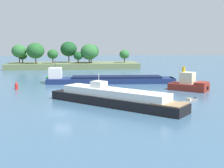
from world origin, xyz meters
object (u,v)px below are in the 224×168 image
Objects in this scene: cargo_barge at (108,79)px; fishing_skiff at (189,101)px; channel_buoy_green at (47,79)px; tugboat at (189,84)px; channel_buoy_red at (16,86)px; small_motorboat at (192,84)px; white_riverboat at (114,98)px.

fishing_skiff is at bearing -65.88° from cargo_barge.
fishing_skiff is 42.34m from channel_buoy_green.
tugboat is (4.84, 13.29, 1.14)m from fishing_skiff.
channel_buoy_red is (-21.92, -8.60, -0.17)m from cargo_barge.
channel_buoy_green is at bearing 164.72° from small_motorboat.
channel_buoy_red is at bearing -176.60° from small_motorboat.
channel_buoy_red is 1.00× the size of channel_buoy_green.
cargo_barge is 23.55m from channel_buoy_red.
white_riverboat is 11.70× the size of channel_buoy_green.
fishing_skiff is at bearing -110.00° from tugboat.
cargo_barge reaches higher than fishing_skiff.
small_motorboat is 2.22× the size of channel_buoy_red.
fishing_skiff is (-8.55, -21.11, -0.02)m from small_motorboat.
channel_buoy_red reaches higher than fishing_skiff.
white_riverboat is 28.17m from channel_buoy_red.
white_riverboat reaches higher than channel_buoy_red.
small_motorboat is 21.60m from cargo_barge.
tugboat reaches higher than small_motorboat.
channel_buoy_green is (-33.40, 17.96, -0.56)m from tugboat.
small_motorboat is 22.77m from fishing_skiff.
channel_buoy_red is (-20.41, 19.41, -0.50)m from white_riverboat.
cargo_barge is at bearing 114.12° from fishing_skiff.
small_motorboat is at bearing -16.31° from cargo_barge.
tugboat is 37.92m from channel_buoy_green.
tugboat is at bearing -7.72° from channel_buoy_red.
channel_buoy_red is (-42.64, -2.54, 0.56)m from small_motorboat.
channel_buoy_red is at bearing -113.55° from channel_buoy_green.
white_riverboat is 31.25m from small_motorboat.
channel_buoy_green is (5.52, 12.68, 0.00)m from channel_buoy_red.
cargo_barge reaches higher than channel_buoy_green.
cargo_barge is 16.90m from channel_buoy_green.
fishing_skiff is 0.14× the size of cargo_barge.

